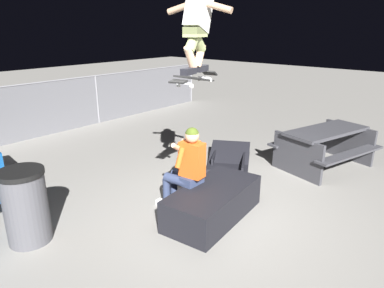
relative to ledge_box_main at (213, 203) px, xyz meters
The scene contains 9 objects.
ground_plane 0.23m from the ledge_box_main, 81.01° to the left, with size 40.00×40.00×0.00m, color gray.
ledge_box_main is the anchor object (origin of this frame).
person_sitting_on_ledge 0.65m from the ledge_box_main, 103.34° to the left, with size 0.60×0.77×1.29m.
skateboard 1.74m from the ledge_box_main, 104.97° to the left, with size 1.04×0.43×0.17m.
skater_airborne 2.43m from the ledge_box_main, 93.70° to the left, with size 0.64×0.88×1.12m.
kicker_ramp 2.13m from the ledge_box_main, 28.61° to the left, with size 1.36×1.24×0.39m.
picnic_table_back 2.95m from the ledge_box_main, ahead, with size 2.01×1.76×0.75m.
trash_bin 2.43m from the ledge_box_main, 144.22° to the left, with size 0.55×0.55×0.96m.
fence_back 5.59m from the ledge_box_main, 89.92° to the left, with size 12.05×0.05×1.34m.
Camera 1 is at (-3.54, -2.67, 2.58)m, focal length 32.56 mm.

